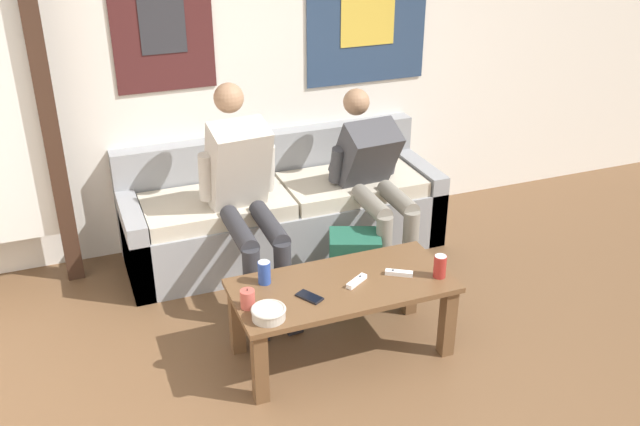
% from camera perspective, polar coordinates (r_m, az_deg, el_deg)
% --- Properties ---
extents(wall_back, '(10.00, 0.07, 2.55)m').
position_cam_1_polar(wall_back, '(4.68, -7.33, 12.57)').
color(wall_back, white).
rests_on(wall_back, ground_plane).
extents(couch, '(2.09, 0.70, 0.74)m').
position_cam_1_polar(couch, '(4.76, -3.00, 0.05)').
color(couch, gray).
rests_on(couch, ground_plane).
extents(coffee_table, '(1.14, 0.53, 0.43)m').
position_cam_1_polar(coffee_table, '(3.72, 1.79, -6.69)').
color(coffee_table, brown).
rests_on(coffee_table, ground_plane).
extents(person_seated_adult, '(0.47, 0.95, 1.22)m').
position_cam_1_polar(person_seated_adult, '(4.20, -6.11, 1.95)').
color(person_seated_adult, '#2D2D33').
rests_on(person_seated_adult, ground_plane).
extents(person_seated_teen, '(0.47, 0.93, 1.07)m').
position_cam_1_polar(person_seated_teen, '(4.52, 4.28, 3.01)').
color(person_seated_teen, gray).
rests_on(person_seated_teen, ground_plane).
extents(backpack, '(0.37, 0.34, 0.38)m').
position_cam_1_polar(backpack, '(4.33, 2.78, -4.14)').
color(backpack, '#1E5642').
rests_on(backpack, ground_plane).
extents(ceramic_bowl, '(0.17, 0.17, 0.06)m').
position_cam_1_polar(ceramic_bowl, '(3.40, -4.13, -7.95)').
color(ceramic_bowl, '#B7B2A8').
rests_on(ceramic_bowl, coffee_table).
extents(pillar_candle, '(0.07, 0.07, 0.11)m').
position_cam_1_polar(pillar_candle, '(3.48, -5.81, -6.86)').
color(pillar_candle, '#B24C42').
rests_on(pillar_candle, coffee_table).
extents(drink_can_blue, '(0.07, 0.07, 0.12)m').
position_cam_1_polar(drink_can_blue, '(3.66, -4.48, -4.76)').
color(drink_can_blue, '#28479E').
rests_on(drink_can_blue, coffee_table).
extents(drink_can_red, '(0.07, 0.07, 0.12)m').
position_cam_1_polar(drink_can_red, '(3.75, 9.57, -4.23)').
color(drink_can_red, maroon).
rests_on(drink_can_red, coffee_table).
extents(game_controller_near_left, '(0.14, 0.10, 0.03)m').
position_cam_1_polar(game_controller_near_left, '(3.76, 6.34, -4.79)').
color(game_controller_near_left, white).
rests_on(game_controller_near_left, coffee_table).
extents(game_controller_near_right, '(0.14, 0.10, 0.03)m').
position_cam_1_polar(game_controller_near_right, '(3.67, 2.95, -5.47)').
color(game_controller_near_right, white).
rests_on(game_controller_near_right, coffee_table).
extents(cell_phone, '(0.13, 0.15, 0.01)m').
position_cam_1_polar(cell_phone, '(3.56, -0.85, -6.72)').
color(cell_phone, black).
rests_on(cell_phone, coffee_table).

